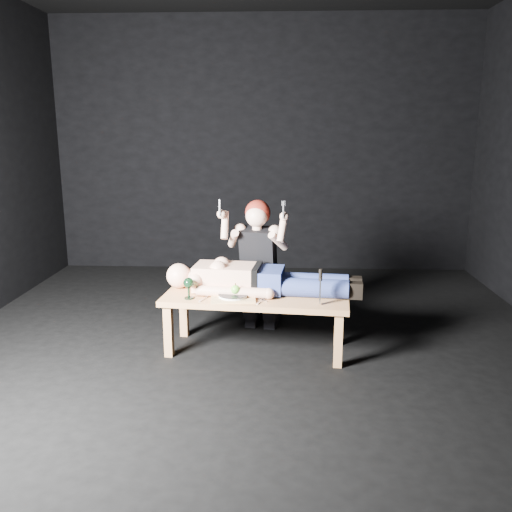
# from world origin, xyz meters

# --- Properties ---
(ground) EXTENTS (5.00, 5.00, 0.00)m
(ground) POSITION_xyz_m (0.00, 0.00, 0.00)
(ground) COLOR black
(ground) RESTS_ON ground
(back_wall) EXTENTS (5.00, 0.00, 5.00)m
(back_wall) POSITION_xyz_m (0.00, 2.50, 1.50)
(back_wall) COLOR black
(back_wall) RESTS_ON ground
(table) EXTENTS (1.47, 0.67, 0.45)m
(table) POSITION_xyz_m (0.02, -0.10, 0.23)
(table) COLOR #B37641
(table) RESTS_ON ground
(lying_man) EXTENTS (1.40, 0.55, 0.25)m
(lying_man) POSITION_xyz_m (0.08, -0.00, 0.58)
(lying_man) COLOR #EFB594
(lying_man) RESTS_ON table
(kneeling_woman) EXTENTS (0.75, 0.81, 1.17)m
(kneeling_woman) POSITION_xyz_m (0.04, 0.37, 0.59)
(kneeling_woman) COLOR black
(kneeling_woman) RESTS_ON ground
(serving_tray) EXTENTS (0.35, 0.27, 0.02)m
(serving_tray) POSITION_xyz_m (-0.14, -0.20, 0.46)
(serving_tray) COLOR tan
(serving_tray) RESTS_ON table
(plate) EXTENTS (0.24, 0.24, 0.02)m
(plate) POSITION_xyz_m (-0.14, -0.20, 0.48)
(plate) COLOR white
(plate) RESTS_ON serving_tray
(apple) EXTENTS (0.07, 0.07, 0.07)m
(apple) POSITION_xyz_m (-0.12, -0.20, 0.52)
(apple) COLOR green
(apple) RESTS_ON plate
(goblet) EXTENTS (0.09, 0.09, 0.16)m
(goblet) POSITION_xyz_m (-0.48, -0.21, 0.53)
(goblet) COLOR black
(goblet) RESTS_ON table
(fork_flat) EXTENTS (0.07, 0.15, 0.01)m
(fork_flat) POSITION_xyz_m (-0.36, -0.21, 0.45)
(fork_flat) COLOR #B2B2B7
(fork_flat) RESTS_ON table
(knife_flat) EXTENTS (0.07, 0.15, 0.01)m
(knife_flat) POSITION_xyz_m (0.07, -0.26, 0.45)
(knife_flat) COLOR #B2B2B7
(knife_flat) RESTS_ON table
(spoon_flat) EXTENTS (0.12, 0.11, 0.01)m
(spoon_flat) POSITION_xyz_m (0.06, -0.21, 0.45)
(spoon_flat) COLOR #B2B2B7
(spoon_flat) RESTS_ON table
(carving_knife) EXTENTS (0.04, 0.04, 0.27)m
(carving_knife) POSITION_xyz_m (0.50, -0.31, 0.58)
(carving_knife) COLOR #B2B2B7
(carving_knife) RESTS_ON table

